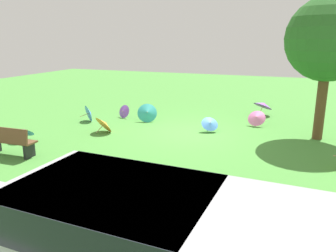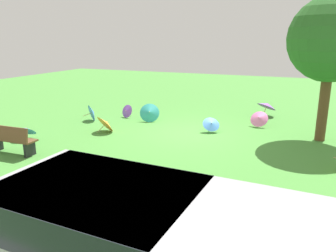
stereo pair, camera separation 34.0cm
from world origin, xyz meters
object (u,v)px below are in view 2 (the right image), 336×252
parasol_blue_1 (26,130)px  parasol_purple_1 (126,111)px  park_bench (10,139)px  van_dark (148,242)px  parasol_blue_2 (211,124)px  shade_tree (332,40)px  parasol_blue_3 (93,112)px  parasol_orange_0 (106,123)px  parasol_pink_0 (259,118)px  parasol_purple_0 (267,105)px  parasol_teal_0 (150,112)px

parasol_blue_1 → parasol_purple_1: 4.44m
parasol_blue_1 → park_bench: bearing=118.9°
van_dark → parasol_blue_2: size_ratio=5.77×
shade_tree → parasol_blue_3: 9.28m
parasol_orange_0 → parasol_purple_1: bearing=-78.3°
van_dark → park_bench: bearing=-29.4°
park_bench → parasol_blue_3: park_bench is taller
parasol_pink_0 → parasol_purple_0: parasol_purple_0 is taller
van_dark → parasol_blue_2: bearing=-79.6°
shade_tree → parasol_teal_0: bearing=-0.5°
parasol_orange_0 → parasol_blue_1: (2.01, 1.86, 0.01)m
park_bench → parasol_purple_1: (-0.79, -5.50, -0.18)m
parasol_purple_0 → parasol_blue_2: (1.54, 3.52, -0.17)m
parasol_purple_1 → parasol_blue_3: 1.46m
parasol_teal_0 → parasol_blue_1: bearing=54.5°
shade_tree → parasol_purple_1: bearing=-2.4°
parasol_pink_0 → parasol_purple_1: size_ratio=1.19×
parasol_orange_0 → parasol_blue_3: (1.50, -1.27, 0.01)m
parasol_teal_0 → parasol_blue_3: bearing=18.8°
park_bench → parasol_blue_3: 4.46m
parasol_blue_3 → parasol_pink_0: bearing=-165.9°
van_dark → parasol_purple_1: (5.57, -9.09, -0.62)m
van_dark → parasol_blue_1: (7.10, -4.92, -0.57)m
parasol_orange_0 → van_dark: bearing=126.9°
park_bench → shade_tree: shade_tree is taller
parasol_pink_0 → parasol_blue_3: parasol_blue_3 is taller
parasol_pink_0 → parasol_blue_3: size_ratio=1.06×
parasol_pink_0 → parasol_blue_1: 8.55m
parasol_orange_0 → parasol_purple_1: parasol_orange_0 is taller
parasol_purple_0 → parasol_blue_1: bearing=43.8°
park_bench → parasol_teal_0: bearing=-111.4°
park_bench → parasol_blue_3: bearing=-87.1°
park_bench → parasol_orange_0: bearing=-111.8°
van_dark → parasol_blue_1: size_ratio=5.69×
parasol_pink_0 → parasol_purple_0: size_ratio=0.64×
parasol_pink_0 → parasol_teal_0: parasol_teal_0 is taller
parasol_pink_0 → parasol_purple_1: bearing=6.2°
parasol_blue_1 → parasol_orange_0: bearing=-137.2°
parasol_orange_0 → parasol_blue_2: size_ratio=1.18×
parasol_pink_0 → parasol_blue_2: parasol_pink_0 is taller
shade_tree → parasol_purple_1: (7.74, -0.33, -3.04)m
shade_tree → parasol_blue_1: 10.47m
parasol_orange_0 → parasol_purple_1: (0.48, -2.32, -0.05)m
van_dark → park_bench: size_ratio=2.89×
parasol_pink_0 → shade_tree: bearing=156.8°
parasol_purple_0 → shade_tree: bearing=125.5°
parasol_orange_0 → parasol_blue_2: 3.87m
shade_tree → parasol_purple_0: size_ratio=3.99×
parasol_purple_1 → parasol_blue_1: bearing=69.9°
shade_tree → parasol_purple_1: 8.32m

